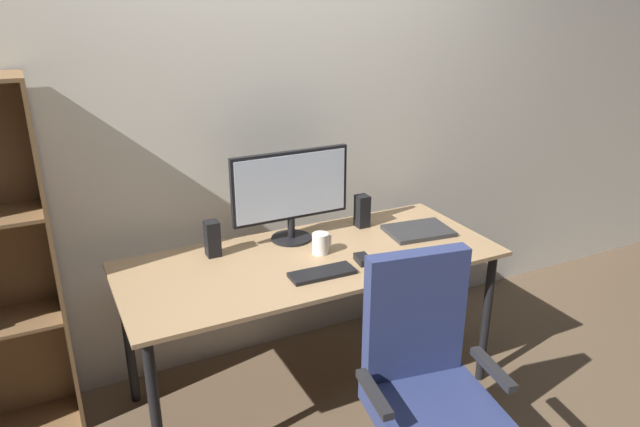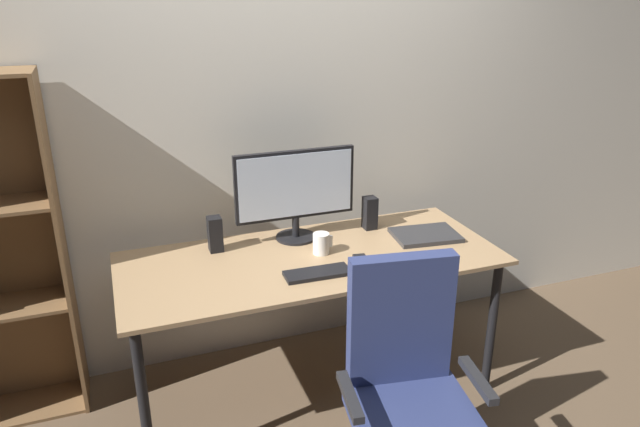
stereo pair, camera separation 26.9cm
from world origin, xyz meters
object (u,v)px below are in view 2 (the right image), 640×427
monitor (295,189)px  coffee_mug (321,243)px  desk (311,271)px  laptop (425,235)px  speaker_right (370,213)px  speaker_left (215,234)px  office_chair (408,405)px  keyboard (317,273)px  mouse (361,261)px

monitor → coffee_mug: size_ratio=5.98×
desk → laptop: bearing=1.7°
monitor → speaker_right: bearing=-1.1°
speaker_left → speaker_right: 0.80m
desk → office_chair: size_ratio=1.74×
desk → office_chair: bearing=-82.4°
monitor → keyboard: 0.49m
coffee_mug → speaker_right: (0.34, 0.20, 0.03)m
monitor → laptop: bearing=-18.9°
mouse → laptop: size_ratio=0.30×
mouse → speaker_left: size_ratio=0.56×
coffee_mug → office_chair: 0.87m
keyboard → speaker_right: size_ratio=1.71×
desk → office_chair: (0.10, -0.78, -0.21)m
mouse → office_chair: 0.70m
keyboard → speaker_right: (0.44, 0.41, 0.08)m
laptop → speaker_left: 1.04m
coffee_mug → speaker_left: bearing=156.4°
mouse → speaker_right: speaker_right is taller
speaker_right → mouse: bearing=-119.6°
coffee_mug → laptop: bearing=-0.2°
desk → speaker_left: bearing=151.2°
speaker_left → monitor: bearing=1.1°
monitor → keyboard: (-0.04, -0.42, -0.25)m
keyboard → desk: bearing=80.2°
monitor → speaker_right: (0.40, -0.01, -0.17)m
monitor → speaker_right: size_ratio=3.51×
keyboard → office_chair: size_ratio=0.29×
coffee_mug → office_chair: bearing=-86.6°
laptop → office_chair: size_ratio=0.32×
office_chair → speaker_left: bearing=125.8°
mouse → speaker_right: 0.44m
laptop → office_chair: office_chair is taller
monitor → coffee_mug: 0.30m
laptop → speaker_left: (-1.02, 0.20, 0.07)m
keyboard → speaker_left: (-0.37, 0.41, 0.08)m
mouse → coffee_mug: (-0.13, 0.18, 0.03)m
speaker_left → speaker_right: (0.80, 0.00, 0.00)m
speaker_left → office_chair: size_ratio=0.17×
coffee_mug → monitor: bearing=105.8°
coffee_mug → office_chair: size_ratio=0.10×
speaker_right → monitor: bearing=178.9°
mouse → coffee_mug: 0.22m
desk → monitor: monitor is taller
monitor → coffee_mug: (0.06, -0.21, -0.21)m
laptop → speaker_right: size_ratio=1.88×
monitor → coffee_mug: bearing=-74.2°
keyboard → speaker_left: bearing=133.6°
mouse → speaker_left: 0.70m
keyboard → speaker_right: speaker_right is taller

